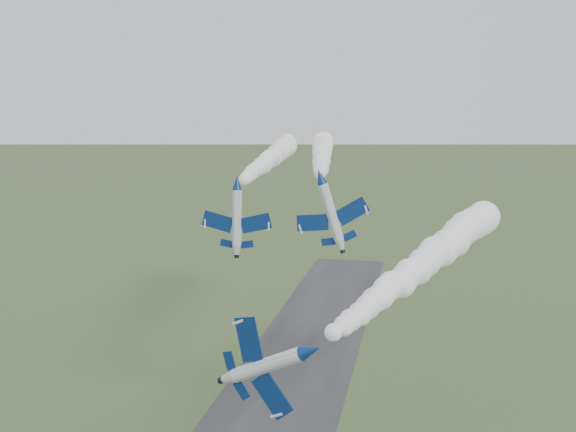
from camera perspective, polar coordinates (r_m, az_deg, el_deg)
jet_lead at (r=60.40m, az=2.03°, el=-11.89°), size 5.88×12.35×9.27m
smoke_trail_jet_lead at (r=89.97m, az=12.35°, el=-3.74°), size 22.29×61.71×5.71m
jet_pair_left at (r=91.43m, az=-4.57°, el=2.99°), size 10.06×12.04×2.97m
smoke_trail_jet_pair_left at (r=126.59m, az=-1.44°, el=5.23°), size 8.64×65.84×4.66m
jet_pair_right at (r=88.59m, az=2.89°, el=3.52°), size 9.96×12.30×3.89m
smoke_trail_jet_pair_right at (r=122.04m, az=3.03°, el=5.53°), size 13.50×60.79×4.43m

